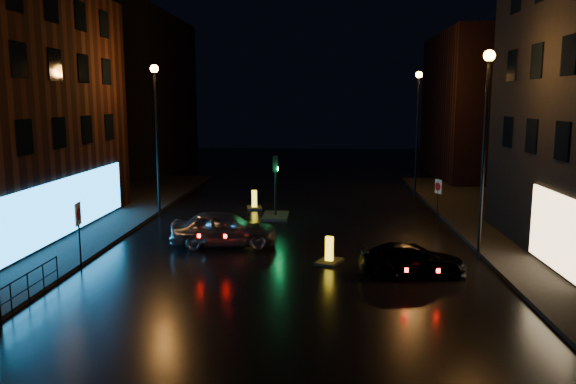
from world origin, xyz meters
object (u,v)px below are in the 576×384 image
bollard_near (329,257)px  bollard_far (254,205)px  silver_hatchback (224,228)px  road_sign_right (438,190)px  traffic_signal (276,208)px  dark_sedan (412,260)px  road_sign_left (78,220)px

bollard_near → bollard_far: (-4.37, 11.25, 0.01)m
silver_hatchback → road_sign_right: bearing=-66.0°
traffic_signal → road_sign_right: traffic_signal is taller
silver_hatchback → dark_sedan: (7.71, -3.78, -0.22)m
bollard_far → road_sign_left: bearing=-123.3°
road_sign_left → bollard_far: bearing=58.7°
dark_sedan → bollard_near: size_ratio=2.76×
traffic_signal → bollard_near: bearing=-72.0°
bollard_near → road_sign_left: bearing=-148.9°
bollard_far → bollard_near: bearing=-79.6°
road_sign_left → traffic_signal: bearing=48.0°
road_sign_right → traffic_signal: bearing=-28.1°
dark_sedan → traffic_signal: bearing=25.3°
silver_hatchback → traffic_signal: bearing=-19.9°
traffic_signal → road_sign_left: 12.34m
bollard_far → dark_sedan: bearing=-70.4°
silver_hatchback → road_sign_left: size_ratio=1.82×
dark_sedan → road_sign_left: size_ratio=1.55×
bollard_far → road_sign_right: bearing=-27.5°
dark_sedan → bollard_far: bearing=25.6°
road_sign_left → silver_hatchback: bearing=28.6°
dark_sedan → road_sign_right: (2.83, 9.56, 1.13)m
dark_sedan → bollard_near: 3.37m
traffic_signal → dark_sedan: traffic_signal is taller
dark_sedan → bollard_far: size_ratio=2.85×
silver_hatchback → road_sign_right: road_sign_right is taller
bollard_far → road_sign_right: road_sign_right is taller
bollard_near → road_sign_right: 10.19m
traffic_signal → dark_sedan: bearing=-59.9°
dark_sedan → road_sign_left: road_sign_left is taller
bollard_far → traffic_signal: bearing=-68.8°
bollard_near → bollard_far: bearing=134.2°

